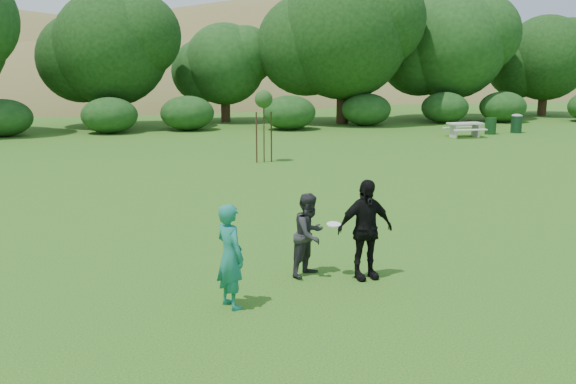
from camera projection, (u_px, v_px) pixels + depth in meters
name	position (u px, v px, depth m)	size (l,w,h in m)	color
ground	(328.00, 282.00, 11.82)	(120.00, 120.00, 0.00)	#19470C
player_teal	(230.00, 256.00, 10.49)	(0.64, 0.42, 1.75)	#197260
player_grey	(309.00, 235.00, 12.07)	(0.77, 0.60, 1.59)	#272629
player_black	(365.00, 229.00, 11.87)	(1.11, 0.46, 1.89)	black
trash_can_near	(491.00, 126.00, 34.98)	(0.60, 0.60, 0.90)	#153B19
frisbee	(334.00, 224.00, 11.95)	(0.27, 0.27, 0.06)	white
sapling	(264.00, 101.00, 25.05)	(0.70, 0.70, 2.85)	#3F2619
picnic_table	(465.00, 127.00, 33.64)	(1.80, 1.48, 0.76)	#B7B6A9
trash_can_lidded	(516.00, 123.00, 35.60)	(0.60, 0.60, 1.05)	#12331B
hillside	(152.00, 191.00, 79.03)	(150.00, 72.00, 52.00)	olive
tree_row	(234.00, 45.00, 38.81)	(53.92, 10.38, 9.62)	#3A2616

